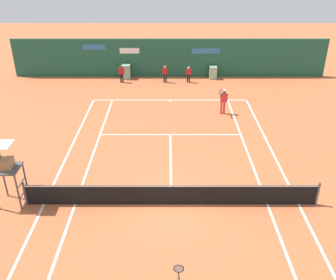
{
  "coord_description": "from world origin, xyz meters",
  "views": [
    {
      "loc": [
        -0.14,
        -12.5,
        9.6
      ],
      "look_at": [
        -0.13,
        4.22,
        0.8
      ],
      "focal_mm": 39.94,
      "sensor_mm": 36.0,
      "label": 1
    }
  ],
  "objects_px": {
    "umpire_chair": "(6,166)",
    "tennis_ball_by_sideline": "(121,131)",
    "ball_kid_right_post": "(189,73)",
    "player_on_baseline": "(223,99)",
    "ball_kid_left_post": "(121,73)",
    "ball_kid_centre_post": "(165,73)"
  },
  "relations": [
    {
      "from": "player_on_baseline",
      "to": "ball_kid_right_post",
      "type": "height_order",
      "value": "player_on_baseline"
    },
    {
      "from": "ball_kid_centre_post",
      "to": "tennis_ball_by_sideline",
      "type": "height_order",
      "value": "ball_kid_centre_post"
    },
    {
      "from": "umpire_chair",
      "to": "player_on_baseline",
      "type": "height_order",
      "value": "umpire_chair"
    },
    {
      "from": "umpire_chair",
      "to": "ball_kid_right_post",
      "type": "height_order",
      "value": "umpire_chair"
    },
    {
      "from": "umpire_chair",
      "to": "ball_kid_left_post",
      "type": "distance_m",
      "value": 15.59
    },
    {
      "from": "umpire_chair",
      "to": "ball_kid_left_post",
      "type": "bearing_deg",
      "value": 169.49
    },
    {
      "from": "ball_kid_centre_post",
      "to": "ball_kid_right_post",
      "type": "relative_size",
      "value": 1.06
    },
    {
      "from": "umpire_chair",
      "to": "ball_kid_centre_post",
      "type": "xyz_separation_m",
      "value": [
        6.22,
        15.3,
        -1.03
      ]
    },
    {
      "from": "player_on_baseline",
      "to": "tennis_ball_by_sideline",
      "type": "relative_size",
      "value": 26.9
    },
    {
      "from": "player_on_baseline",
      "to": "ball_kid_left_post",
      "type": "height_order",
      "value": "player_on_baseline"
    },
    {
      "from": "player_on_baseline",
      "to": "ball_kid_centre_post",
      "type": "height_order",
      "value": "player_on_baseline"
    },
    {
      "from": "ball_kid_left_post",
      "to": "tennis_ball_by_sideline",
      "type": "relative_size",
      "value": 20.16
    },
    {
      "from": "ball_kid_centre_post",
      "to": "ball_kid_left_post",
      "type": "relative_size",
      "value": 0.97
    },
    {
      "from": "ball_kid_right_post",
      "to": "ball_kid_centre_post",
      "type": "bearing_deg",
      "value": -6.62
    },
    {
      "from": "ball_kid_right_post",
      "to": "ball_kid_left_post",
      "type": "relative_size",
      "value": 0.92
    },
    {
      "from": "umpire_chair",
      "to": "ball_kid_right_post",
      "type": "xyz_separation_m",
      "value": [
        8.03,
        15.3,
        -1.07
      ]
    },
    {
      "from": "ball_kid_left_post",
      "to": "player_on_baseline",
      "type": "bearing_deg",
      "value": 130.95
    },
    {
      "from": "ball_kid_centre_post",
      "to": "player_on_baseline",
      "type": "bearing_deg",
      "value": 122.86
    },
    {
      "from": "ball_kid_centre_post",
      "to": "tennis_ball_by_sideline",
      "type": "xyz_separation_m",
      "value": [
        -2.46,
        -8.68,
        -0.74
      ]
    },
    {
      "from": "ball_kid_right_post",
      "to": "ball_kid_left_post",
      "type": "bearing_deg",
      "value": -6.62
    },
    {
      "from": "umpire_chair",
      "to": "tennis_ball_by_sideline",
      "type": "height_order",
      "value": "umpire_chair"
    },
    {
      "from": "player_on_baseline",
      "to": "ball_kid_centre_post",
      "type": "xyz_separation_m",
      "value": [
        -3.69,
        6.07,
        -0.2
      ]
    }
  ]
}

